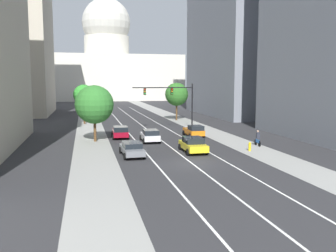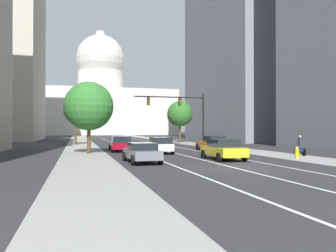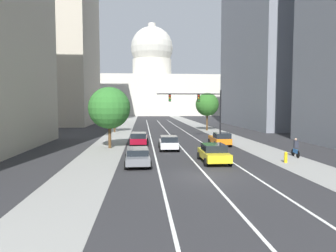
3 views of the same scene
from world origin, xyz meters
name	(u,v)px [view 3 (image 3 of 3)]	position (x,y,z in m)	size (l,w,h in m)	color
ground_plane	(164,128)	(0.00, 40.00, 0.00)	(400.00, 400.00, 0.00)	#2B2B2D
sidewalk_left	(121,131)	(-8.14, 35.00, 0.01)	(3.95, 130.00, 0.01)	gray
sidewalk_right	(210,130)	(8.14, 35.00, 0.01)	(3.95, 130.00, 0.01)	gray
lane_stripe_left	(150,136)	(-3.08, 25.00, 0.01)	(0.16, 90.00, 0.01)	white
lane_stripe_center	(171,136)	(0.00, 25.00, 0.01)	(0.16, 90.00, 0.01)	white
lane_stripe_right	(192,136)	(3.08, 25.00, 0.01)	(0.16, 90.00, 0.01)	white
office_tower_far_left	(58,36)	(-23.83, 54.59, 20.67)	(16.31, 24.45, 41.28)	#B7AD99
office_tower_far_right	(288,23)	(26.34, 43.22, 21.71)	(21.49, 30.53, 43.35)	gray
capitol_building	(152,85)	(0.00, 114.25, 12.97)	(54.91, 27.21, 39.63)	beige
car_white	(169,142)	(-1.54, 11.76, 0.79)	(2.08, 4.11, 1.50)	silver
car_orange	(220,139)	(4.62, 14.52, 0.78)	(1.99, 4.10, 1.53)	orange
car_gray	(138,156)	(-4.62, 4.24, 0.72)	(2.10, 4.65, 1.34)	slate
car_crimson	(139,138)	(-4.63, 15.57, 0.80)	(2.17, 4.61, 1.55)	maroon
car_yellow	(214,153)	(1.54, 4.78, 0.78)	(2.16, 4.42, 1.51)	yellow
traffic_signal_mast	(200,104)	(3.64, 21.59, 4.81)	(8.85, 0.39, 6.68)	black
fire_hydrant	(286,157)	(7.32, 4.13, 0.46)	(0.26, 0.35, 0.91)	yellow
cyclist	(296,148)	(9.42, 6.56, 0.85)	(0.38, 1.70, 1.72)	black
street_tree_mid_left	(114,104)	(-8.95, 32.11, 4.78)	(3.39, 3.39, 6.50)	#51381E
street_tree_mid_right	(207,105)	(7.40, 34.52, 4.68)	(4.16, 4.16, 6.78)	#51381E
street_tree_near_left	(109,108)	(-7.76, 13.59, 4.34)	(4.48, 4.48, 6.59)	#51381E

